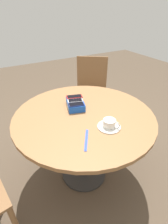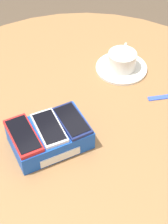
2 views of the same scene
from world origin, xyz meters
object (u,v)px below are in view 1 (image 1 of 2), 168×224
(chair_near_window, at_px, (91,91))
(phone_red, at_px, (74,97))
(phone_box, at_px, (75,104))
(coffee_cup, at_px, (110,123))
(saucer, at_px, (109,127))
(phone_navy, at_px, (76,104))
(lanyard_strap, at_px, (86,140))
(phone_white, at_px, (75,101))
(round_table, at_px, (84,124))

(chair_near_window, bearing_deg, phone_red, -42.28)
(phone_box, bearing_deg, chair_near_window, 139.37)
(coffee_cup, bearing_deg, saucer, -148.39)
(phone_red, xyz_separation_m, chair_near_window, (-0.60, 0.54, -0.32))
(phone_red, xyz_separation_m, saucer, (0.44, 0.06, -0.06))
(phone_navy, xyz_separation_m, lanyard_strap, (0.35, -0.11, -0.06))
(phone_white, relative_size, lanyard_strap, 0.65)
(lanyard_strap, height_order, chair_near_window, chair_near_window)
(phone_box, bearing_deg, round_table, 3.86)
(phone_red, relative_size, lanyard_strap, 0.71)
(saucer, bearing_deg, round_table, -163.22)
(phone_box, relative_size, saucer, 1.37)
(chair_near_window, bearing_deg, phone_box, -40.63)
(phone_red, xyz_separation_m, lanyard_strap, (0.47, -0.15, -0.06))
(phone_white, distance_m, coffee_cup, 0.38)
(round_table, height_order, lanyard_strap, lanyard_strap)
(phone_white, xyz_separation_m, chair_near_window, (-0.66, 0.57, -0.31))
(phone_white, height_order, chair_near_window, chair_near_window)
(coffee_cup, height_order, lanyard_strap, coffee_cup)
(phone_box, distance_m, phone_navy, 0.07)
(coffee_cup, distance_m, lanyard_strap, 0.22)
(lanyard_strap, bearing_deg, phone_navy, 162.78)
(phone_red, distance_m, lanyard_strap, 0.50)
(phone_white, bearing_deg, chair_near_window, 139.37)
(phone_red, distance_m, phone_white, 0.07)
(round_table, bearing_deg, phone_white, -176.05)
(phone_white, bearing_deg, phone_red, 158.95)
(round_table, bearing_deg, coffee_cup, 16.96)
(round_table, distance_m, phone_red, 0.26)
(phone_red, height_order, saucer, phone_red)
(phone_box, relative_size, phone_navy, 1.69)
(phone_navy, height_order, chair_near_window, chair_near_window)
(round_table, bearing_deg, chair_near_window, 144.91)
(round_table, relative_size, lanyard_strap, 5.38)
(phone_navy, xyz_separation_m, saucer, (0.31, 0.10, -0.06))
(coffee_cup, bearing_deg, lanyard_strap, -80.22)
(phone_box, relative_size, coffee_cup, 2.01)
(phone_box, distance_m, lanyard_strap, 0.43)
(round_table, xyz_separation_m, phone_red, (-0.20, 0.02, 0.16))
(phone_box, relative_size, chair_near_window, 0.26)
(phone_box, xyz_separation_m, phone_red, (-0.06, 0.02, 0.04))
(coffee_cup, bearing_deg, phone_navy, -161.71)
(phone_white, height_order, lanyard_strap, phone_white)
(phone_red, bearing_deg, phone_navy, -20.42)
(phone_red, relative_size, coffee_cup, 1.29)
(phone_red, xyz_separation_m, phone_navy, (0.12, -0.05, -0.00))
(phone_white, bearing_deg, lanyard_strap, -17.59)
(lanyard_strap, bearing_deg, saucer, 100.53)
(saucer, distance_m, chair_near_window, 1.17)
(phone_red, bearing_deg, coffee_cup, 7.50)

